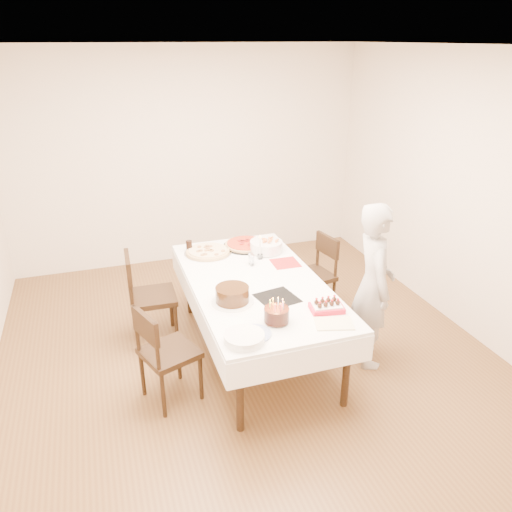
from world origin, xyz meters
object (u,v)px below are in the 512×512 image
object	(u,v)px
dining_table	(256,318)
pizza_white	(208,252)
person	(373,286)
birthday_cake	(277,311)
pizza_pepperoni	(246,244)
chair_right_savory	(312,276)
cola_glass	(189,246)
layer_cake	(232,295)
strawberry_box	(327,307)
pasta_bowl	(266,246)
chair_left_dessert	(170,353)
taper_candle	(260,247)
chair_left_savory	(153,297)

from	to	relation	value
dining_table	pizza_white	bearing A→B (deg)	109.32
person	birthday_cake	distance (m)	1.06
pizza_pepperoni	birthday_cake	distance (m)	1.54
chair_right_savory	cola_glass	bearing A→B (deg)	154.82
layer_cake	pizza_pepperoni	bearing A→B (deg)	67.26
layer_cake	strawberry_box	distance (m)	0.77
cola_glass	strawberry_box	xyz separation A→B (m)	(0.80, -1.54, -0.02)
birthday_cake	pasta_bowl	bearing A→B (deg)	73.77
chair_left_dessert	person	world-z (taller)	person
person	cola_glass	xyz separation A→B (m)	(-1.37, 1.28, 0.05)
chair_right_savory	taper_candle	world-z (taller)	taper_candle
person	birthday_cake	xyz separation A→B (m)	(-1.02, -0.29, 0.09)
pizza_white	layer_cake	world-z (taller)	layer_cake
pizza_white	pasta_bowl	distance (m)	0.59
pizza_pepperoni	layer_cake	bearing A→B (deg)	-112.74
cola_glass	pizza_white	bearing A→B (deg)	-35.41
dining_table	pasta_bowl	xyz separation A→B (m)	(0.31, 0.61, 0.44)
chair_left_savory	cola_glass	size ratio (longest dim) A/B	8.04
dining_table	chair_right_savory	xyz separation A→B (m)	(0.81, 0.54, 0.06)
layer_cake	birthday_cake	size ratio (longest dim) A/B	1.83
dining_table	layer_cake	world-z (taller)	layer_cake
pizza_white	layer_cake	xyz separation A→B (m)	(-0.04, -1.05, 0.05)
chair_left_savory	taper_candle	distance (m)	1.14
person	chair_left_dessert	bearing A→B (deg)	104.68
chair_left_savory	taper_candle	xyz separation A→B (m)	(1.06, -0.08, 0.41)
taper_candle	person	bearing A→B (deg)	-49.54
pasta_bowl	layer_cake	size ratio (longest dim) A/B	0.93
pasta_bowl	taper_candle	xyz separation A→B (m)	(-0.12, -0.15, 0.07)
layer_cake	birthday_cake	distance (m)	0.47
chair_left_dessert	layer_cake	world-z (taller)	layer_cake
birthday_cake	taper_candle	bearing A→B (deg)	77.11
dining_table	chair_left_savory	size ratio (longest dim) A/B	2.31
dining_table	taper_candle	bearing A→B (deg)	66.96
person	chair_right_savory	bearing A→B (deg)	23.71
chair_left_savory	pasta_bowl	size ratio (longest dim) A/B	2.83
pizza_pepperoni	taper_candle	world-z (taller)	taper_candle
taper_candle	dining_table	bearing A→B (deg)	-113.04
strawberry_box	pizza_pepperoni	bearing A→B (deg)	98.14
person	birthday_cake	world-z (taller)	person
cola_glass	pizza_pepperoni	bearing A→B (deg)	-5.59
chair_left_savory	chair_left_dessert	bearing A→B (deg)	92.37
dining_table	taper_candle	distance (m)	0.71
taper_candle	layer_cake	bearing A→B (deg)	-123.33
dining_table	cola_glass	distance (m)	1.06
chair_left_savory	chair_right_savory	bearing A→B (deg)	-178.01
chair_right_savory	person	xyz separation A→B (m)	(0.14, -0.96, 0.33)
chair_left_savory	pizza_pepperoni	xyz separation A→B (m)	(1.03, 0.27, 0.31)
dining_table	layer_cake	size ratio (longest dim) A/B	6.07
person	pizza_pepperoni	xyz separation A→B (m)	(-0.78, 1.22, 0.01)
birthday_cake	chair_left_dessert	bearing A→B (deg)	158.09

